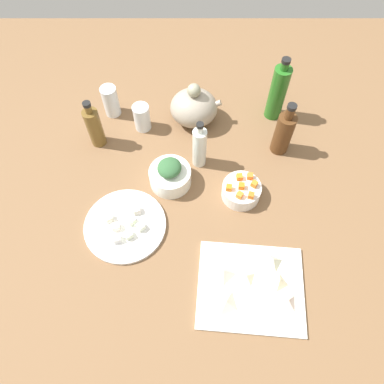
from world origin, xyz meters
TOP-DOWN VIEW (x-y plane):
  - tabletop at (0.00, 0.00)cm, footprint 190.00×190.00cm
  - cutting_board at (16.46, -28.48)cm, footprint 31.55×27.53cm
  - plate_tofu at (-20.60, -9.36)cm, footprint 25.19×25.19cm
  - bowl_greens at (-7.06, 6.83)cm, footprint 13.52×13.52cm
  - bowl_carrots at (15.68, 1.80)cm, footprint 12.34×12.34cm
  - teapot at (0.69, 33.97)cm, footprint 18.21×15.56cm
  - bottle_0 at (30.33, 20.74)cm, footprint 6.04×6.04cm
  - bottle_1 at (29.82, 36.73)cm, footprint 5.99×5.99cm
  - bottle_2 at (-32.88, 23.72)cm, footprint 5.20×5.20cm
  - bottle_3 at (2.42, 14.99)cm, footprint 4.63×4.63cm
  - drinking_glass_0 at (-17.70, 30.61)cm, footprint 5.84×5.84cm
  - drinking_glass_1 at (-29.35, 37.61)cm, footprint 5.74×5.74cm
  - carrot_cube_0 at (15.37, 1.50)cm, footprint 2.01×2.01cm
  - carrot_cube_1 at (18.04, -1.86)cm, footprint 2.24×2.24cm
  - carrot_cube_2 at (19.39, 2.26)cm, footprint 2.51×2.51cm
  - carrot_cube_3 at (14.95, 4.89)cm, footprint 1.95×1.95cm
  - carrot_cube_4 at (14.56, -1.75)cm, footprint 2.50×2.50cm
  - carrot_cube_5 at (11.44, 0.91)cm, footprint 2.05×2.05cm
  - carrot_cube_6 at (18.32, 5.16)cm, footprint 1.85×1.85cm
  - chopped_greens_mound at (-7.06, 6.83)cm, footprint 10.53×10.64cm
  - tofu_cube_0 at (-15.53, -10.65)cm, footprint 3.10×3.10cm
  - tofu_cube_1 at (-25.51, -7.75)cm, footprint 2.92×2.92cm
  - tofu_cube_2 at (-18.62, -8.65)cm, footprint 3.11×3.11cm
  - tofu_cube_3 at (-19.00, -13.34)cm, footprint 3.06×3.06cm
  - tofu_cube_4 at (-22.98, -10.69)cm, footprint 2.65×2.65cm
  - tofu_cube_5 at (-17.32, -4.95)cm, footprint 2.86×2.86cm
  - tofu_cube_6 at (-22.29, -14.59)cm, footprint 2.75×2.75cm
  - dumpling_0 at (15.26, -26.11)cm, footprint 5.77×5.60cm
  - dumpling_1 at (24.24, -27.36)cm, footprint 5.25×5.01cm
  - dumpling_2 at (9.24, -33.15)cm, footprint 7.40×7.55cm
  - dumpling_3 at (8.80, -24.81)cm, footprint 5.63×5.17cm
  - dumpling_4 at (23.05, -21.57)cm, footprint 5.99×5.70cm
  - dumpling_5 at (25.90, -32.92)cm, footprint 6.38×6.38cm

SIDE VIEW (x-z plane):
  - tabletop at x=0.00cm, z-range 0.00..3.00cm
  - cutting_board at x=16.46cm, z-range 3.00..4.00cm
  - plate_tofu at x=-20.60cm, z-range 3.00..4.20cm
  - dumpling_0 at x=15.26cm, z-range 4.00..6.22cm
  - dumpling_3 at x=8.80cm, z-range 4.00..6.53cm
  - tofu_cube_0 at x=-15.53cm, z-range 4.20..6.40cm
  - tofu_cube_1 at x=-25.51cm, z-range 4.20..6.40cm
  - tofu_cube_2 at x=-18.62cm, z-range 4.20..6.40cm
  - tofu_cube_3 at x=-19.00cm, z-range 4.20..6.40cm
  - tofu_cube_4 at x=-22.98cm, z-range 4.20..6.40cm
  - tofu_cube_5 at x=-17.32cm, z-range 4.20..6.40cm
  - tofu_cube_6 at x=-22.29cm, z-range 4.20..6.40cm
  - dumpling_2 at x=9.24cm, z-range 4.00..6.62cm
  - dumpling_5 at x=25.90cm, z-range 4.00..6.81cm
  - dumpling_1 at x=24.24cm, z-range 4.00..6.93cm
  - dumpling_4 at x=23.05cm, z-range 4.00..7.16cm
  - bowl_carrots at x=15.68cm, z-range 3.00..8.17cm
  - bowl_greens at x=-7.06cm, z-range 3.00..9.33cm
  - drinking_glass_0 at x=-17.70cm, z-range 3.00..13.21cm
  - drinking_glass_1 at x=-29.35cm, z-range 3.00..14.92cm
  - carrot_cube_0 at x=15.37cm, z-range 8.17..9.97cm
  - carrot_cube_1 at x=18.04cm, z-range 8.17..9.97cm
  - carrot_cube_2 at x=19.39cm, z-range 8.17..9.97cm
  - carrot_cube_3 at x=14.95cm, z-range 8.17..9.97cm
  - carrot_cube_4 at x=14.56cm, z-range 8.17..9.97cm
  - carrot_cube_5 at x=11.44cm, z-range 8.17..9.97cm
  - carrot_cube_6 at x=18.32cm, z-range 8.17..9.97cm
  - teapot at x=0.69cm, z-range 1.14..18.06cm
  - bottle_2 at x=-32.88cm, z-range 1.49..20.73cm
  - bottle_3 at x=2.42cm, z-range 1.62..21.08cm
  - chopped_greens_mound at x=-7.06cm, z-range 9.33..13.43cm
  - bottle_0 at x=30.33cm, z-range 0.99..22.24cm
  - bottle_1 at x=29.82cm, z-range 1.50..26.60cm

